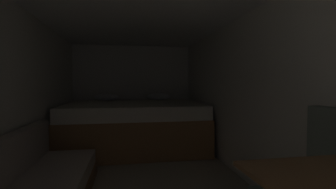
{
  "coord_description": "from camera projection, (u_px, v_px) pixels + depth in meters",
  "views": [
    {
      "loc": [
        -0.14,
        -0.6,
        1.16
      ],
      "look_at": [
        0.38,
        2.36,
        1.02
      ],
      "focal_mm": 25.31,
      "sensor_mm": 36.0,
      "label": 1
    }
  ],
  "objects": [
    {
      "name": "wall_back",
      "position": [
        133.0,
        91.0,
        5.2
      ],
      "size": [
        2.59,
        0.05,
        1.99
      ],
      "primitive_type": "cube",
      "color": "silver",
      "rests_on": "ground"
    },
    {
      "name": "wall_left",
      "position": [
        8.0,
        101.0,
        2.28
      ],
      "size": [
        0.05,
        5.42,
        1.99
      ],
      "primitive_type": "cube",
      "color": "silver",
      "rests_on": "ground"
    },
    {
      "name": "bed",
      "position": [
        134.0,
        125.0,
        4.29
      ],
      "size": [
        2.37,
        1.77,
        0.96
      ],
      "color": "olive",
      "rests_on": "ground"
    },
    {
      "name": "wall_right",
      "position": [
        251.0,
        98.0,
        2.73
      ],
      "size": [
        0.05,
        5.42,
        1.99
      ],
      "primitive_type": "cube",
      "color": "silver",
      "rests_on": "ground"
    },
    {
      "name": "ceiling_slab",
      "position": [
        140.0,
        2.0,
        2.46
      ],
      "size": [
        2.59,
        5.42,
        0.05
      ],
      "primitive_type": "cube",
      "color": "white",
      "rests_on": "wall_left"
    }
  ]
}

